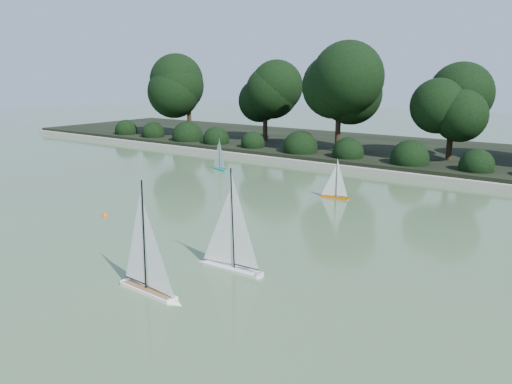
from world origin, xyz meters
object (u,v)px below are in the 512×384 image
sailboat_orange (333,191)px  sailboat_white_b (152,277)px  sailboat_teal (218,163)px  sailboat_white_a (227,252)px  race_buoy (105,216)px

sailboat_orange → sailboat_white_b: bearing=-85.0°
sailboat_white_b → sailboat_orange: bearing=95.0°
sailboat_white_b → sailboat_teal: 9.98m
sailboat_white_b → sailboat_white_a: bearing=79.8°
sailboat_white_a → sailboat_white_b: sailboat_white_a is taller
sailboat_white_a → sailboat_teal: sailboat_white_a is taller
sailboat_white_a → sailboat_orange: (-0.85, 5.45, -0.11)m
sailboat_orange → sailboat_teal: bearing=165.3°
sailboat_white_b → sailboat_teal: size_ratio=1.43×
sailboat_white_a → sailboat_teal: 9.00m
sailboat_teal → race_buoy: bearing=-74.9°
sailboat_white_b → sailboat_teal: (-5.67, 8.21, -0.08)m
sailboat_white_b → race_buoy: sailboat_white_b is taller
sailboat_white_a → sailboat_teal: bearing=131.1°
sailboat_teal → sailboat_white_b: bearing=-55.4°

